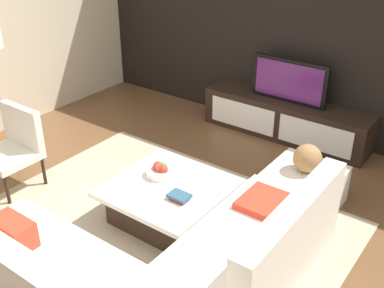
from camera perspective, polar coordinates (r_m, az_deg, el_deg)
The scene contains 12 objects.
ground_plane at distance 4.61m, azimuth -2.60°, elevation -9.98°, with size 14.00×14.00×0.00m, color brown.
feature_wall_back at distance 6.15m, azimuth 13.49°, elevation 13.70°, with size 6.40×0.12×2.80m, color black.
area_rug at distance 4.66m, azimuth -3.58°, elevation -9.47°, with size 3.41×2.44×0.01m, color tan.
media_console at distance 6.26m, azimuth 11.19°, elevation 2.98°, with size 2.21×0.49×0.50m.
television at distance 6.06m, azimuth 11.65°, elevation 7.48°, with size 1.00×0.06×0.55m.
sectional_couch at distance 3.69m, azimuth -4.66°, elevation -15.69°, with size 2.29×2.42×0.85m.
coffee_table at distance 4.61m, azimuth -2.85°, elevation -6.93°, with size 1.08×1.06×0.38m.
accent_chair_near at distance 5.36m, azimuth -20.62°, elevation 0.06°, with size 0.58×0.54×0.87m.
ottoman at distance 4.93m, azimuth 13.31°, elevation -5.15°, with size 0.70×0.70×0.40m, color silver.
fruit_bowl at distance 4.64m, azimuth -3.88°, elevation -3.23°, with size 0.28×0.28×0.14m.
decorative_ball at distance 4.76m, azimuth 13.75°, elevation -1.69°, with size 0.28×0.28×0.28m, color #997247.
book_stack at distance 4.30m, azimuth -1.56°, elevation -6.36°, with size 0.20×0.14×0.05m.
Camera 1 is at (2.32, -2.81, 2.83)m, focal length 44.20 mm.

